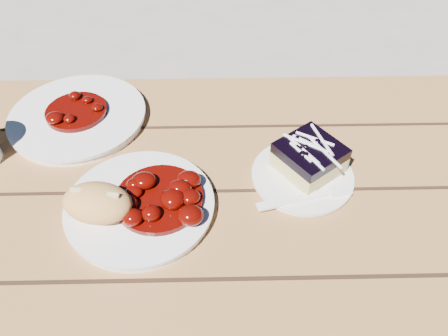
{
  "coord_description": "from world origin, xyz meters",
  "views": [
    {
      "loc": [
        0.2,
        -0.39,
        1.29
      ],
      "look_at": [
        0.21,
        0.07,
        0.81
      ],
      "focal_mm": 35.0,
      "sensor_mm": 36.0,
      "label": 1
    }
  ],
  "objects_px": {
    "bread_roll": "(98,203)",
    "dessert_plate": "(302,177)",
    "second_plate": "(78,117)",
    "main_plate": "(140,207)",
    "blueberry_cake": "(309,157)",
    "picnic_table": "(106,288)"
  },
  "relations": [
    {
      "from": "bread_roll",
      "to": "dessert_plate",
      "type": "distance_m",
      "value": 0.33
    },
    {
      "from": "second_plate",
      "to": "main_plate",
      "type": "bearing_deg",
      "value": -57.12
    },
    {
      "from": "dessert_plate",
      "to": "blueberry_cake",
      "type": "height_order",
      "value": "blueberry_cake"
    },
    {
      "from": "main_plate",
      "to": "bread_roll",
      "type": "distance_m",
      "value": 0.07
    },
    {
      "from": "main_plate",
      "to": "second_plate",
      "type": "distance_m",
      "value": 0.26
    },
    {
      "from": "second_plate",
      "to": "picnic_table",
      "type": "bearing_deg",
      "value": -76.24
    },
    {
      "from": "bread_roll",
      "to": "second_plate",
      "type": "height_order",
      "value": "bread_roll"
    },
    {
      "from": "picnic_table",
      "to": "dessert_plate",
      "type": "xyz_separation_m",
      "value": [
        0.34,
        0.11,
        0.17
      ]
    },
    {
      "from": "picnic_table",
      "to": "blueberry_cake",
      "type": "xyz_separation_m",
      "value": [
        0.35,
        0.12,
        0.2
      ]
    },
    {
      "from": "main_plate",
      "to": "blueberry_cake",
      "type": "distance_m",
      "value": 0.28
    },
    {
      "from": "picnic_table",
      "to": "main_plate",
      "type": "relative_size",
      "value": 8.91
    },
    {
      "from": "blueberry_cake",
      "to": "second_plate",
      "type": "bearing_deg",
      "value": 124.33
    },
    {
      "from": "dessert_plate",
      "to": "bread_roll",
      "type": "bearing_deg",
      "value": -165.62
    },
    {
      "from": "main_plate",
      "to": "blueberry_cake",
      "type": "xyz_separation_m",
      "value": [
        0.27,
        0.08,
        0.03
      ]
    },
    {
      "from": "main_plate",
      "to": "picnic_table",
      "type": "bearing_deg",
      "value": -150.57
    },
    {
      "from": "picnic_table",
      "to": "bread_roll",
      "type": "height_order",
      "value": "bread_roll"
    },
    {
      "from": "picnic_table",
      "to": "main_plate",
      "type": "xyz_separation_m",
      "value": [
        0.08,
        0.04,
        0.17
      ]
    },
    {
      "from": "bread_roll",
      "to": "second_plate",
      "type": "bearing_deg",
      "value": 110.03
    },
    {
      "from": "second_plate",
      "to": "dessert_plate",
      "type": "bearing_deg",
      "value": -21.59
    },
    {
      "from": "bread_roll",
      "to": "blueberry_cake",
      "type": "distance_m",
      "value": 0.34
    },
    {
      "from": "blueberry_cake",
      "to": "bread_roll",
      "type": "bearing_deg",
      "value": 160.04
    },
    {
      "from": "main_plate",
      "to": "dessert_plate",
      "type": "distance_m",
      "value": 0.27
    }
  ]
}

